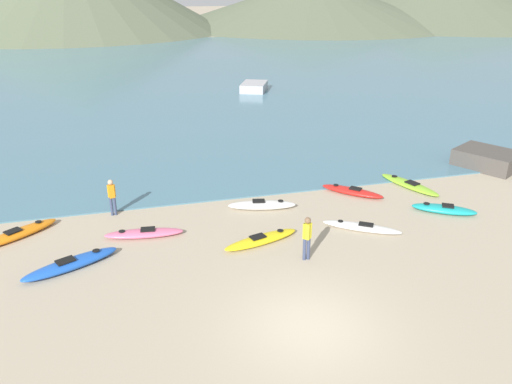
{
  "coord_description": "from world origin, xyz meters",
  "views": [
    {
      "loc": [
        -4.37,
        -10.77,
        9.02
      ],
      "look_at": [
        0.78,
        8.74,
        0.5
      ],
      "focal_mm": 35.0,
      "sensor_mm": 36.0,
      "label": 1
    }
  ],
  "objects_px": {
    "kayak_on_sand_0": "(262,205)",
    "kayak_on_sand_6": "(18,234)",
    "person_near_waterline": "(112,195)",
    "kayak_on_sand_7": "(409,184)",
    "kayak_on_sand_8": "(362,227)",
    "kayak_on_sand_4": "(144,233)",
    "kayak_on_sand_2": "(444,209)",
    "kayak_on_sand_1": "(352,191)",
    "kayak_on_sand_3": "(71,264)",
    "moored_boat_1": "(254,87)",
    "person_near_foreground": "(307,236)",
    "shoreline_rock": "(487,159)",
    "kayak_on_sand_5": "(261,239)"
  },
  "relations": [
    {
      "from": "kayak_on_sand_8",
      "to": "moored_boat_1",
      "type": "xyz_separation_m",
      "value": [
        2.67,
        27.15,
        0.29
      ]
    },
    {
      "from": "kayak_on_sand_8",
      "to": "moored_boat_1",
      "type": "height_order",
      "value": "moored_boat_1"
    },
    {
      "from": "kayak_on_sand_5",
      "to": "moored_boat_1",
      "type": "relative_size",
      "value": 0.84
    },
    {
      "from": "kayak_on_sand_1",
      "to": "kayak_on_sand_4",
      "type": "xyz_separation_m",
      "value": [
        -9.48,
        -1.78,
        -0.0
      ]
    },
    {
      "from": "kayak_on_sand_0",
      "to": "kayak_on_sand_8",
      "type": "xyz_separation_m",
      "value": [
        3.27,
        -2.92,
        -0.05
      ]
    },
    {
      "from": "kayak_on_sand_6",
      "to": "kayak_on_sand_3",
      "type": "bearing_deg",
      "value": -53.2
    },
    {
      "from": "kayak_on_sand_0",
      "to": "kayak_on_sand_3",
      "type": "distance_m",
      "value": 8.14
    },
    {
      "from": "kayak_on_sand_8",
      "to": "person_near_foreground",
      "type": "height_order",
      "value": "person_near_foreground"
    },
    {
      "from": "kayak_on_sand_2",
      "to": "kayak_on_sand_1",
      "type": "bearing_deg",
      "value": 135.69
    },
    {
      "from": "kayak_on_sand_3",
      "to": "person_near_waterline",
      "type": "distance_m",
      "value": 4.29
    },
    {
      "from": "kayak_on_sand_2",
      "to": "kayak_on_sand_4",
      "type": "bearing_deg",
      "value": 175.16
    },
    {
      "from": "kayak_on_sand_2",
      "to": "kayak_on_sand_4",
      "type": "xyz_separation_m",
      "value": [
        -12.38,
        1.05,
        -0.02
      ]
    },
    {
      "from": "kayak_on_sand_0",
      "to": "kayak_on_sand_6",
      "type": "xyz_separation_m",
      "value": [
        -9.71,
        -0.12,
        -0.02
      ]
    },
    {
      "from": "kayak_on_sand_5",
      "to": "kayak_on_sand_7",
      "type": "relative_size",
      "value": 0.92
    },
    {
      "from": "kayak_on_sand_3",
      "to": "shoreline_rock",
      "type": "height_order",
      "value": "shoreline_rock"
    },
    {
      "from": "kayak_on_sand_7",
      "to": "shoreline_rock",
      "type": "relative_size",
      "value": 1.16
    },
    {
      "from": "person_near_waterline",
      "to": "moored_boat_1",
      "type": "xyz_separation_m",
      "value": [
        12.1,
        23.24,
        -0.49
      ]
    },
    {
      "from": "person_near_waterline",
      "to": "shoreline_rock",
      "type": "bearing_deg",
      "value": 3.31
    },
    {
      "from": "person_near_waterline",
      "to": "shoreline_rock",
      "type": "height_order",
      "value": "person_near_waterline"
    },
    {
      "from": "kayak_on_sand_2",
      "to": "person_near_foreground",
      "type": "distance_m",
      "value": 7.32
    },
    {
      "from": "person_near_waterline",
      "to": "kayak_on_sand_7",
      "type": "bearing_deg",
      "value": -1.61
    },
    {
      "from": "kayak_on_sand_8",
      "to": "kayak_on_sand_4",
      "type": "bearing_deg",
      "value": 168.96
    },
    {
      "from": "kayak_on_sand_2",
      "to": "kayak_on_sand_3",
      "type": "relative_size",
      "value": 0.79
    },
    {
      "from": "kayak_on_sand_1",
      "to": "kayak_on_sand_2",
      "type": "relative_size",
      "value": 0.98
    },
    {
      "from": "kayak_on_sand_8",
      "to": "kayak_on_sand_6",
      "type": "bearing_deg",
      "value": 167.87
    },
    {
      "from": "kayak_on_sand_0",
      "to": "kayak_on_sand_8",
      "type": "distance_m",
      "value": 4.38
    },
    {
      "from": "person_near_foreground",
      "to": "person_near_waterline",
      "type": "distance_m",
      "value": 8.52
    },
    {
      "from": "kayak_on_sand_2",
      "to": "kayak_on_sand_3",
      "type": "height_order",
      "value": "kayak_on_sand_3"
    },
    {
      "from": "kayak_on_sand_1",
      "to": "moored_boat_1",
      "type": "xyz_separation_m",
      "value": [
        1.51,
        23.75,
        0.27
      ]
    },
    {
      "from": "kayak_on_sand_5",
      "to": "kayak_on_sand_8",
      "type": "distance_m",
      "value": 4.11
    },
    {
      "from": "kayak_on_sand_3",
      "to": "kayak_on_sand_7",
      "type": "height_order",
      "value": "kayak_on_sand_3"
    },
    {
      "from": "person_near_foreground",
      "to": "shoreline_rock",
      "type": "height_order",
      "value": "person_near_foreground"
    },
    {
      "from": "kayak_on_sand_2",
      "to": "moored_boat_1",
      "type": "relative_size",
      "value": 0.7
    },
    {
      "from": "kayak_on_sand_8",
      "to": "shoreline_rock",
      "type": "distance_m",
      "value": 10.83
    },
    {
      "from": "kayak_on_sand_0",
      "to": "kayak_on_sand_6",
      "type": "bearing_deg",
      "value": -179.27
    },
    {
      "from": "kayak_on_sand_6",
      "to": "moored_boat_1",
      "type": "relative_size",
      "value": 0.79
    },
    {
      "from": "kayak_on_sand_0",
      "to": "person_near_foreground",
      "type": "relative_size",
      "value": 1.83
    },
    {
      "from": "person_near_foreground",
      "to": "kayak_on_sand_1",
      "type": "bearing_deg",
      "value": 50.74
    },
    {
      "from": "kayak_on_sand_3",
      "to": "person_near_foreground",
      "type": "xyz_separation_m",
      "value": [
        7.96,
        -1.49,
        0.77
      ]
    },
    {
      "from": "kayak_on_sand_1",
      "to": "kayak_on_sand_7",
      "type": "relative_size",
      "value": 0.74
    },
    {
      "from": "kayak_on_sand_1",
      "to": "person_near_waterline",
      "type": "relative_size",
      "value": 1.61
    },
    {
      "from": "kayak_on_sand_0",
      "to": "kayak_on_sand_8",
      "type": "relative_size",
      "value": 1.03
    },
    {
      "from": "kayak_on_sand_2",
      "to": "person_near_waterline",
      "type": "relative_size",
      "value": 1.65
    },
    {
      "from": "kayak_on_sand_0",
      "to": "kayak_on_sand_5",
      "type": "bearing_deg",
      "value": -105.96
    },
    {
      "from": "person_near_foreground",
      "to": "person_near_waterline",
      "type": "bearing_deg",
      "value": 140.09
    },
    {
      "from": "kayak_on_sand_2",
      "to": "kayak_on_sand_4",
      "type": "height_order",
      "value": "kayak_on_sand_2"
    },
    {
      "from": "kayak_on_sand_4",
      "to": "moored_boat_1",
      "type": "height_order",
      "value": "moored_boat_1"
    },
    {
      "from": "kayak_on_sand_2",
      "to": "kayak_on_sand_5",
      "type": "distance_m",
      "value": 8.19
    },
    {
      "from": "moored_boat_1",
      "to": "kayak_on_sand_7",
      "type": "bearing_deg",
      "value": -86.37
    },
    {
      "from": "kayak_on_sand_4",
      "to": "person_near_foreground",
      "type": "bearing_deg",
      "value": -30.38
    }
  ]
}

